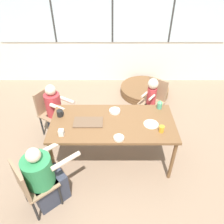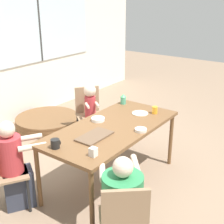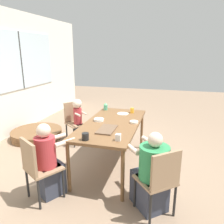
{
  "view_description": "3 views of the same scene",
  "coord_description": "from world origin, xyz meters",
  "px_view_note": "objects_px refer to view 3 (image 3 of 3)",
  "views": [
    {
      "loc": [
        -0.01,
        -2.41,
        2.8
      ],
      "look_at": [
        0.0,
        0.0,
        0.96
      ],
      "focal_mm": 35.0,
      "sensor_mm": 36.0,
      "label": 1
    },
    {
      "loc": [
        -2.72,
        -1.98,
        2.26
      ],
      "look_at": [
        0.0,
        0.0,
        0.96
      ],
      "focal_mm": 50.0,
      "sensor_mm": 36.0,
      "label": 2
    },
    {
      "loc": [
        -3.24,
        -0.91,
        1.9
      ],
      "look_at": [
        0.0,
        0.0,
        0.96
      ],
      "focal_mm": 35.0,
      "sensor_mm": 36.0,
      "label": 3
    }
  ],
  "objects_px": {
    "chair_for_woman_green_shirt": "(160,178)",
    "bowl_white_shallow": "(99,120)",
    "juice_glass": "(132,110)",
    "folded_table_stack": "(37,134)",
    "chair_for_toddler": "(75,119)",
    "person_man_blue_shirt": "(49,164)",
    "chair_for_man_blue_shirt": "(37,165)",
    "bowl_cereal": "(134,122)",
    "person_woman_green_shirt": "(151,176)",
    "milk_carton_small": "(118,137)",
    "person_toddler": "(78,121)",
    "coffee_mug": "(85,136)",
    "sippy_cup": "(106,106)"
  },
  "relations": [
    {
      "from": "chair_for_woman_green_shirt",
      "to": "bowl_white_shallow",
      "type": "xyz_separation_m",
      "value": [
        1.03,
        1.08,
        0.28
      ]
    },
    {
      "from": "juice_glass",
      "to": "folded_table_stack",
      "type": "distance_m",
      "value": 2.3
    },
    {
      "from": "chair_for_toddler",
      "to": "juice_glass",
      "type": "bearing_deg",
      "value": 121.32
    },
    {
      "from": "chair_for_toddler",
      "to": "person_man_blue_shirt",
      "type": "height_order",
      "value": "person_man_blue_shirt"
    },
    {
      "from": "chair_for_man_blue_shirt",
      "to": "bowl_cereal",
      "type": "relative_size",
      "value": 6.28
    },
    {
      "from": "juice_glass",
      "to": "chair_for_man_blue_shirt",
      "type": "bearing_deg",
      "value": 153.74
    },
    {
      "from": "person_woman_green_shirt",
      "to": "milk_carton_small",
      "type": "relative_size",
      "value": 11.38
    },
    {
      "from": "milk_carton_small",
      "to": "bowl_cereal",
      "type": "bearing_deg",
      "value": -5.33
    },
    {
      "from": "person_toddler",
      "to": "juice_glass",
      "type": "distance_m",
      "value": 1.17
    },
    {
      "from": "person_man_blue_shirt",
      "to": "folded_table_stack",
      "type": "bearing_deg",
      "value": 159.72
    },
    {
      "from": "chair_for_woman_green_shirt",
      "to": "bowl_white_shallow",
      "type": "distance_m",
      "value": 1.52
    },
    {
      "from": "chair_for_man_blue_shirt",
      "to": "folded_table_stack",
      "type": "xyz_separation_m",
      "value": [
        1.87,
        1.3,
        -0.42
      ]
    },
    {
      "from": "chair_for_man_blue_shirt",
      "to": "person_toddler",
      "type": "relative_size",
      "value": 0.9
    },
    {
      "from": "chair_for_man_blue_shirt",
      "to": "person_man_blue_shirt",
      "type": "bearing_deg",
      "value": 90.0
    },
    {
      "from": "chair_for_woman_green_shirt",
      "to": "chair_for_toddler",
      "type": "bearing_deg",
      "value": 96.13
    },
    {
      "from": "folded_table_stack",
      "to": "person_toddler",
      "type": "bearing_deg",
      "value": -92.49
    },
    {
      "from": "coffee_mug",
      "to": "person_woman_green_shirt",
      "type": "bearing_deg",
      "value": -95.51
    },
    {
      "from": "coffee_mug",
      "to": "juice_glass",
      "type": "height_order",
      "value": "coffee_mug"
    },
    {
      "from": "coffee_mug",
      "to": "folded_table_stack",
      "type": "bearing_deg",
      "value": 50.2
    },
    {
      "from": "person_toddler",
      "to": "sippy_cup",
      "type": "xyz_separation_m",
      "value": [
        0.03,
        -0.59,
        0.35
      ]
    },
    {
      "from": "chair_for_woman_green_shirt",
      "to": "juice_glass",
      "type": "xyz_separation_m",
      "value": [
        1.66,
        0.64,
        0.31
      ]
    },
    {
      "from": "chair_for_woman_green_shirt",
      "to": "chair_for_man_blue_shirt",
      "type": "distance_m",
      "value": 1.53
    },
    {
      "from": "chair_for_man_blue_shirt",
      "to": "juice_glass",
      "type": "bearing_deg",
      "value": 94.75
    },
    {
      "from": "chair_for_toddler",
      "to": "sippy_cup",
      "type": "bearing_deg",
      "value": 122.06
    },
    {
      "from": "chair_for_woman_green_shirt",
      "to": "person_man_blue_shirt",
      "type": "relative_size",
      "value": 0.84
    },
    {
      "from": "chair_for_toddler",
      "to": "bowl_white_shallow",
      "type": "bearing_deg",
      "value": 83.88
    },
    {
      "from": "coffee_mug",
      "to": "bowl_cereal",
      "type": "distance_m",
      "value": 0.99
    },
    {
      "from": "chair_for_woman_green_shirt",
      "to": "person_toddler",
      "type": "height_order",
      "value": "person_toddler"
    },
    {
      "from": "chair_for_toddler",
      "to": "person_woman_green_shirt",
      "type": "relative_size",
      "value": 0.85
    },
    {
      "from": "person_woman_green_shirt",
      "to": "bowl_cereal",
      "type": "xyz_separation_m",
      "value": [
        0.94,
        0.39,
        0.35
      ]
    },
    {
      "from": "person_man_blue_shirt",
      "to": "folded_table_stack",
      "type": "distance_m",
      "value": 2.25
    },
    {
      "from": "person_toddler",
      "to": "folded_table_stack",
      "type": "distance_m",
      "value": 1.13
    },
    {
      "from": "chair_for_man_blue_shirt",
      "to": "milk_carton_small",
      "type": "relative_size",
      "value": 9.66
    },
    {
      "from": "person_man_blue_shirt",
      "to": "person_toddler",
      "type": "xyz_separation_m",
      "value": [
        1.68,
        0.33,
        0.02
      ]
    },
    {
      "from": "person_woman_green_shirt",
      "to": "person_man_blue_shirt",
      "type": "xyz_separation_m",
      "value": [
        -0.12,
        1.32,
        0.03
      ]
    },
    {
      "from": "chair_for_toddler",
      "to": "bowl_cereal",
      "type": "relative_size",
      "value": 6.28
    },
    {
      "from": "person_woman_green_shirt",
      "to": "coffee_mug",
      "type": "relative_size",
      "value": 10.43
    },
    {
      "from": "milk_carton_small",
      "to": "chair_for_man_blue_shirt",
      "type": "bearing_deg",
      "value": 114.69
    },
    {
      "from": "chair_for_toddler",
      "to": "bowl_cereal",
      "type": "height_order",
      "value": "chair_for_toddler"
    },
    {
      "from": "bowl_cereal",
      "to": "folded_table_stack",
      "type": "xyz_separation_m",
      "value": [
        0.67,
        2.32,
        -0.7
      ]
    },
    {
      "from": "chair_for_toddler",
      "to": "juice_glass",
      "type": "relative_size",
      "value": 9.08
    },
    {
      "from": "person_toddler",
      "to": "folded_table_stack",
      "type": "relative_size",
      "value": 0.87
    },
    {
      "from": "coffee_mug",
      "to": "sippy_cup",
      "type": "xyz_separation_m",
      "value": [
        1.51,
        0.19,
        0.03
      ]
    },
    {
      "from": "sippy_cup",
      "to": "juice_glass",
      "type": "bearing_deg",
      "value": -97.01
    },
    {
      "from": "coffee_mug",
      "to": "milk_carton_small",
      "type": "xyz_separation_m",
      "value": [
        0.09,
        -0.42,
        -0.0
      ]
    },
    {
      "from": "chair_for_toddler",
      "to": "person_woman_green_shirt",
      "type": "height_order",
      "value": "person_woman_green_shirt"
    },
    {
      "from": "person_woman_green_shirt",
      "to": "juice_glass",
      "type": "relative_size",
      "value": 10.7
    },
    {
      "from": "person_woman_green_shirt",
      "to": "folded_table_stack",
      "type": "height_order",
      "value": "person_woman_green_shirt"
    },
    {
      "from": "chair_for_woman_green_shirt",
      "to": "juice_glass",
      "type": "bearing_deg",
      "value": 70.77
    },
    {
      "from": "coffee_mug",
      "to": "bowl_white_shallow",
      "type": "distance_m",
      "value": 0.82
    }
  ]
}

